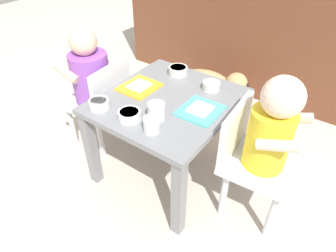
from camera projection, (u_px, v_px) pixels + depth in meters
ground_plane at (168, 168)px, 1.52m from camera, size 7.00×7.00×0.00m
kitchen_cabinet_back at (262, 24)px, 1.92m from camera, size 1.95×0.32×0.91m
dining_table at (168, 112)px, 1.31m from camera, size 0.54×0.59×0.42m
seated_child_left at (92, 78)px, 1.45m from camera, size 0.30×0.30×0.65m
seated_child_right at (267, 135)px, 1.08m from camera, size 0.30×0.30×0.66m
dog at (212, 84)px, 1.83m from camera, size 0.44×0.21×0.29m
food_tray_left at (139, 87)px, 1.33m from camera, size 0.15×0.17×0.02m
food_tray_right at (200, 110)px, 1.19m from camera, size 0.16×0.17×0.02m
water_cup_left at (156, 112)px, 1.13m from camera, size 0.07×0.07×0.07m
water_cup_right at (152, 126)px, 1.07m from camera, size 0.06×0.06×0.06m
cereal_bowl_right_side at (129, 115)px, 1.14m from camera, size 0.09×0.09×0.04m
veggie_bowl_near at (178, 70)px, 1.43m from camera, size 0.09×0.09×0.04m
cereal_bowl_left_side at (99, 104)px, 1.20m from camera, size 0.08×0.08×0.04m
veggie_bowl_far at (211, 85)px, 1.31m from camera, size 0.08×0.08×0.04m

